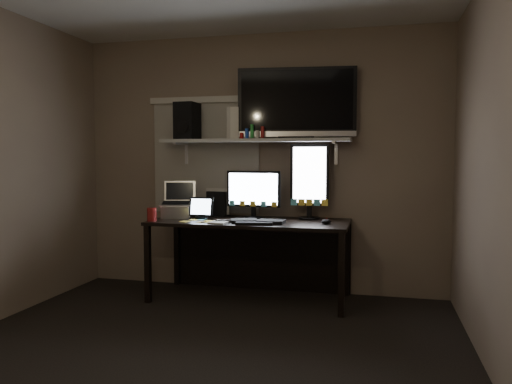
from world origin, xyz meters
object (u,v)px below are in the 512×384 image
(mouse, at_px, (326,221))
(cup, at_px, (152,214))
(laptop, at_px, (176,200))
(game_console, at_px, (235,124))
(speaker, at_px, (187,121))
(desk, at_px, (253,237))
(tv, at_px, (297,103))
(keyboard, at_px, (258,221))
(monitor_landscape, at_px, (254,194))
(monitor_portrait, at_px, (310,181))
(tablet, at_px, (201,208))

(mouse, bearing_deg, cup, -156.19)
(laptop, bearing_deg, game_console, 2.39)
(speaker, bearing_deg, desk, -1.73)
(desk, bearing_deg, speaker, 175.45)
(tv, relative_size, speaker, 3.09)
(keyboard, bearing_deg, speaker, 147.58)
(monitor_landscape, bearing_deg, keyboard, -65.06)
(monitor_portrait, relative_size, speaker, 2.01)
(cup, relative_size, tv, 0.11)
(keyboard, bearing_deg, game_console, 120.73)
(tv, bearing_deg, desk, -169.78)
(monitor_landscape, relative_size, monitor_portrait, 0.73)
(laptop, bearing_deg, cup, -127.48)
(speaker, bearing_deg, cup, -110.01)
(cup, bearing_deg, tv, 21.77)
(laptop, bearing_deg, desk, -9.82)
(laptop, relative_size, tv, 0.31)
(monitor_landscape, xyz_separation_m, cup, (-0.85, -0.41, -0.17))
(keyboard, height_order, cup, cup)
(tablet, distance_m, laptop, 0.28)
(laptop, bearing_deg, tv, -6.25)
(monitor_portrait, distance_m, game_console, 0.90)
(mouse, bearing_deg, tv, 152.11)
(monitor_landscape, bearing_deg, tv, 16.81)
(cup, distance_m, tv, 1.68)
(tablet, relative_size, laptop, 0.69)
(desk, height_order, tablet, tablet)
(mouse, distance_m, cup, 1.57)
(tablet, bearing_deg, mouse, -3.05)
(keyboard, height_order, tv, tv)
(keyboard, bearing_deg, tv, 45.31)
(desk, distance_m, monitor_landscape, 0.41)
(keyboard, height_order, laptop, laptop)
(keyboard, xyz_separation_m, tv, (0.28, 0.39, 1.06))
(tablet, distance_m, speaker, 0.87)
(game_console, bearing_deg, desk, -40.39)
(keyboard, distance_m, cup, 0.97)
(tv, height_order, speaker, tv)
(mouse, xyz_separation_m, laptop, (-1.45, 0.12, 0.15))
(desk, height_order, monitor_landscape, monitor_landscape)
(monitor_landscape, relative_size, laptop, 1.55)
(cup, distance_m, game_console, 1.16)
(monitor_portrait, xyz_separation_m, laptop, (-1.26, -0.18, -0.19))
(tablet, relative_size, speaker, 0.66)
(monitor_landscape, height_order, tablet, monitor_landscape)
(desk, relative_size, game_console, 6.08)
(cup, bearing_deg, desk, 23.96)
(tablet, xyz_separation_m, speaker, (-0.20, 0.17, 0.83))
(speaker, bearing_deg, monitor_portrait, 4.70)
(monitor_portrait, height_order, mouse, monitor_portrait)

